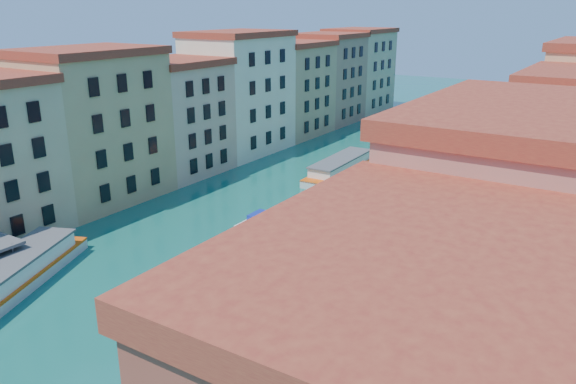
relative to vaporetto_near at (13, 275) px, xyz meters
name	(u,v)px	position (x,y,z in m)	size (l,w,h in m)	color
left_bank_palazzos	(217,102)	(-13.72, 46.85, 8.42)	(12.80, 128.40, 21.00)	tan
quay	(511,205)	(34.28, 47.17, -0.79)	(4.00, 140.00, 1.00)	gray
restaurant_awnings	(384,347)	(34.47, 5.17, 1.70)	(3.20, 44.55, 3.12)	maroon
mooring_poles_right	(376,318)	(31.38, 10.97, 0.01)	(1.44, 54.24, 3.20)	brown
vaporetto_near	(13,275)	(0.00, 0.00, 0.00)	(11.58, 19.41, 2.86)	silver
vaporetto_far	(341,167)	(8.54, 49.20, -0.06)	(4.66, 18.42, 2.72)	silver
gondola_fore	(270,237)	(13.70, 22.08, -0.90)	(4.11, 11.26, 2.30)	black
gondola_far	(412,191)	(21.28, 46.11, -0.91)	(4.60, 12.94, 1.87)	black
motorboat_mid	(257,221)	(9.82, 25.09, -0.77)	(2.06, 6.45, 1.33)	white
motorboat_far	(475,148)	(22.06, 75.92, -0.75)	(2.71, 6.81, 1.38)	beige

